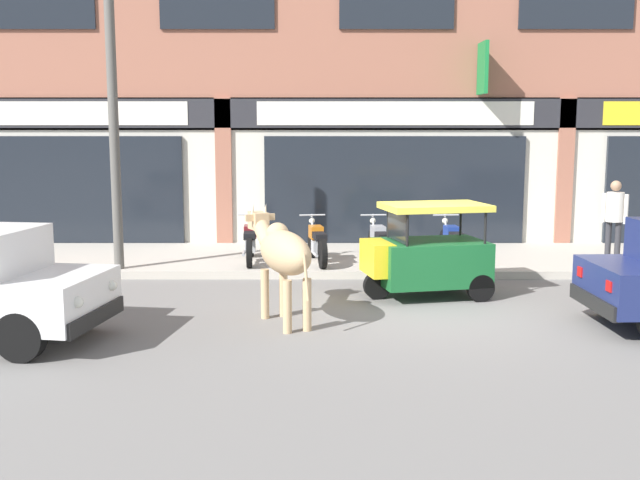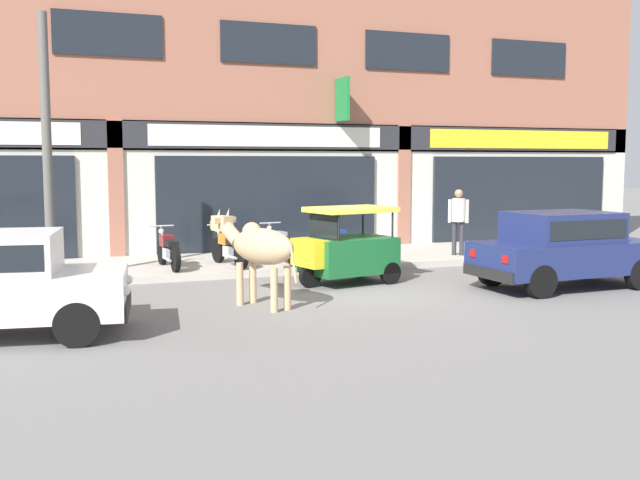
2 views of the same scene
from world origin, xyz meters
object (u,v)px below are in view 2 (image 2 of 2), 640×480
(motorcycle_3, at_px, (340,244))
(auto_rickshaw, at_px, (345,251))
(car_0, at_px, (564,246))
(cow, at_px, (259,247))
(motorcycle_1, at_px, (229,248))
(utility_pole, at_px, (47,148))
(motorcycle_0, at_px, (168,250))
(motorcycle_2, at_px, (281,246))
(pedestrian, at_px, (458,215))

(motorcycle_3, bearing_deg, auto_rickshaw, -110.05)
(car_0, bearing_deg, cow, 177.36)
(cow, distance_m, motorcycle_1, 4.04)
(motorcycle_1, distance_m, utility_pole, 4.29)
(auto_rickshaw, height_order, motorcycle_0, auto_rickshaw)
(cow, xyz_separation_m, motorcycle_1, (0.47, 3.98, -0.47))
(car_0, distance_m, utility_pole, 10.02)
(cow, distance_m, motorcycle_3, 5.05)
(utility_pole, bearing_deg, motorcycle_1, 9.65)
(motorcycle_1, bearing_deg, motorcycle_0, 175.91)
(car_0, relative_size, utility_pole, 0.72)
(car_0, relative_size, motorcycle_3, 2.02)
(car_0, relative_size, motorcycle_2, 2.02)
(cow, height_order, motorcycle_2, cow)
(motorcycle_0, height_order, utility_pole, utility_pole)
(car_0, distance_m, motorcycle_3, 5.13)
(cow, height_order, utility_pole, utility_pole)
(motorcycle_0, bearing_deg, utility_pole, -163.14)
(motorcycle_0, height_order, motorcycle_2, same)
(auto_rickshaw, distance_m, pedestrian, 4.46)
(motorcycle_2, bearing_deg, motorcycle_0, 177.95)
(cow, relative_size, motorcycle_1, 1.11)
(motorcycle_1, bearing_deg, car_0, -37.80)
(cow, bearing_deg, car_0, -2.64)
(auto_rickshaw, xyz_separation_m, utility_pole, (-5.44, 1.70, 2.01))
(car_0, bearing_deg, utility_pole, 158.35)
(car_0, distance_m, motorcycle_0, 8.07)
(motorcycle_0, xyz_separation_m, utility_pole, (-2.36, -0.72, 2.14))
(motorcycle_3, bearing_deg, car_0, -55.98)
(auto_rickshaw, bearing_deg, cow, -143.55)
(pedestrian, xyz_separation_m, utility_pole, (-9.31, -0.47, 1.54))
(auto_rickshaw, relative_size, motorcycle_0, 1.17)
(car_0, bearing_deg, motorcycle_3, 124.02)
(motorcycle_3, xyz_separation_m, pedestrian, (3.03, -0.15, 0.60))
(motorcycle_1, bearing_deg, motorcycle_3, -0.25)
(car_0, xyz_separation_m, auto_rickshaw, (-3.71, 1.93, -0.15))
(motorcycle_3, relative_size, pedestrian, 1.13)
(motorcycle_2, bearing_deg, motorcycle_1, -179.83)
(motorcycle_2, distance_m, utility_pole, 5.35)
(auto_rickshaw, xyz_separation_m, motorcycle_1, (-1.78, 2.32, -0.13))
(auto_rickshaw, xyz_separation_m, pedestrian, (3.87, 2.17, 0.47))
(motorcycle_2, relative_size, pedestrian, 1.13)
(motorcycle_1, bearing_deg, motorcycle_2, 0.17)
(utility_pole, bearing_deg, auto_rickshaw, -17.34)
(cow, distance_m, auto_rickshaw, 2.81)
(motorcycle_1, bearing_deg, auto_rickshaw, -52.55)
(cow, distance_m, utility_pole, 4.93)
(motorcycle_2, distance_m, motorcycle_3, 1.42)
(utility_pole, bearing_deg, pedestrian, 2.87)
(motorcycle_2, bearing_deg, pedestrian, -2.07)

